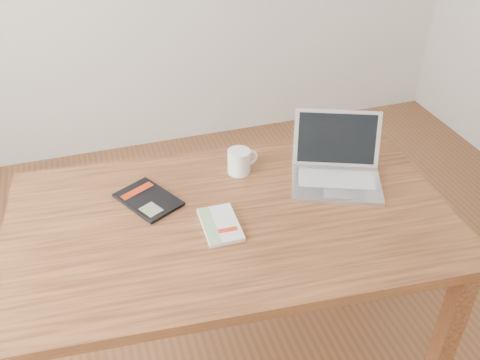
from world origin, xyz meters
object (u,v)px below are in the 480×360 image
object	(u,v)px
desk	(232,235)
coffee_mug	(240,161)
white_guidebook	(220,225)
laptop	(336,167)
black_guidebook	(148,200)

from	to	relation	value
desk	coffee_mug	bearing A→B (deg)	71.16
white_guidebook	coffee_mug	size ratio (longest dim) A/B	1.58
desk	laptop	bearing A→B (deg)	17.25
laptop	black_guidebook	bearing A→B (deg)	-163.44
white_guidebook	black_guidebook	bearing A→B (deg)	135.28
desk	laptop	distance (m)	0.48
desk	black_guidebook	size ratio (longest dim) A/B	5.85
coffee_mug	laptop	bearing A→B (deg)	-37.89
laptop	coffee_mug	size ratio (longest dim) A/B	3.33
black_guidebook	laptop	bearing A→B (deg)	-34.15
laptop	coffee_mug	xyz separation A→B (m)	(-0.34, 0.15, 0.00)
white_guidebook	desk	bearing A→B (deg)	41.60
white_guidebook	laptop	world-z (taller)	laptop
desk	coffee_mug	world-z (taller)	coffee_mug
laptop	coffee_mug	distance (m)	0.37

